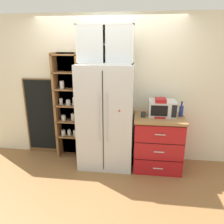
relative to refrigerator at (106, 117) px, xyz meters
name	(u,v)px	position (x,y,z in m)	size (l,w,h in m)	color
ground_plane	(106,164)	(0.00, -0.03, -0.88)	(10.70, 10.70, 0.00)	olive
wall_back_cream	(109,89)	(0.00, 0.37, 0.40)	(5.00, 0.10, 2.55)	silver
refrigerator	(106,117)	(0.00, 0.00, 0.00)	(0.90, 0.66, 1.76)	silver
pantry_shelf_column	(69,106)	(-0.73, 0.26, 0.09)	(0.51, 0.27, 1.92)	brown
counter_cabinet	(158,142)	(0.88, 0.01, -0.42)	(0.81, 0.66, 0.92)	#A8161C
microwave	(162,108)	(0.92, 0.05, 0.17)	(0.44, 0.33, 0.26)	silver
coffee_maker	(160,107)	(0.88, 0.01, 0.20)	(0.17, 0.20, 0.31)	#A8161C
mug_charcoal	(143,114)	(0.62, -0.06, 0.09)	(0.11, 0.08, 0.09)	#2D2D33
bottle_cobalt	(181,110)	(1.23, 0.07, 0.15)	(0.07, 0.07, 0.25)	navy
upper_cabinet	(106,44)	(0.00, 0.05, 1.17)	(0.87, 0.32, 0.58)	silver
chalkboard_menu	(41,117)	(-1.30, 0.29, -0.15)	(0.60, 0.04, 1.45)	brown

